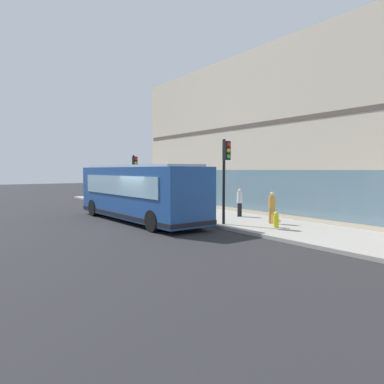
{
  "coord_description": "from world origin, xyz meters",
  "views": [
    {
      "loc": [
        -8.13,
        -15.77,
        2.81
      ],
      "look_at": [
        1.55,
        -2.0,
        1.76
      ],
      "focal_mm": 33.31,
      "sensor_mm": 36.0,
      "label": 1
    }
  ],
  "objects_px": {
    "traffic_light_down_block": "(134,171)",
    "pedestrian_walking_along_curb": "(240,201)",
    "city_bus_nearside": "(139,193)",
    "newspaper_vending_box": "(163,202)",
    "fire_hydrant": "(276,220)",
    "traffic_light_near_corner": "(226,165)",
    "pedestrian_by_light_pole": "(168,197)",
    "pedestrian_near_building_entrance": "(272,206)"
  },
  "relations": [
    {
      "from": "pedestrian_near_building_entrance",
      "to": "fire_hydrant",
      "type": "bearing_deg",
      "value": -128.48
    },
    {
      "from": "traffic_light_down_block",
      "to": "city_bus_nearside",
      "type": "bearing_deg",
      "value": -114.03
    },
    {
      "from": "traffic_light_near_corner",
      "to": "newspaper_vending_box",
      "type": "relative_size",
      "value": 4.59
    },
    {
      "from": "newspaper_vending_box",
      "to": "traffic_light_near_corner",
      "type": "bearing_deg",
      "value": -97.55
    },
    {
      "from": "fire_hydrant",
      "to": "pedestrian_by_light_pole",
      "type": "xyz_separation_m",
      "value": [
        -0.64,
        8.53,
        0.51
      ]
    },
    {
      "from": "traffic_light_near_corner",
      "to": "pedestrian_by_light_pole",
      "type": "relative_size",
      "value": 2.68
    },
    {
      "from": "fire_hydrant",
      "to": "pedestrian_walking_along_curb",
      "type": "bearing_deg",
      "value": 71.37
    },
    {
      "from": "traffic_light_near_corner",
      "to": "traffic_light_down_block",
      "type": "height_order",
      "value": "traffic_light_near_corner"
    },
    {
      "from": "pedestrian_by_light_pole",
      "to": "pedestrian_walking_along_curb",
      "type": "bearing_deg",
      "value": -67.25
    },
    {
      "from": "city_bus_nearside",
      "to": "fire_hydrant",
      "type": "distance_m",
      "value": 7.55
    },
    {
      "from": "pedestrian_by_light_pole",
      "to": "pedestrian_walking_along_curb",
      "type": "height_order",
      "value": "pedestrian_walking_along_curb"
    },
    {
      "from": "pedestrian_near_building_entrance",
      "to": "pedestrian_walking_along_curb",
      "type": "bearing_deg",
      "value": 79.51
    },
    {
      "from": "city_bus_nearside",
      "to": "traffic_light_down_block",
      "type": "height_order",
      "value": "traffic_light_down_block"
    },
    {
      "from": "traffic_light_down_block",
      "to": "newspaper_vending_box",
      "type": "bearing_deg",
      "value": -69.09
    },
    {
      "from": "pedestrian_near_building_entrance",
      "to": "city_bus_nearside",
      "type": "bearing_deg",
      "value": 129.61
    },
    {
      "from": "city_bus_nearside",
      "to": "pedestrian_by_light_pole",
      "type": "height_order",
      "value": "city_bus_nearside"
    },
    {
      "from": "traffic_light_down_block",
      "to": "fire_hydrant",
      "type": "xyz_separation_m",
      "value": [
        1.21,
        -12.2,
        -2.22
      ]
    },
    {
      "from": "traffic_light_near_corner",
      "to": "pedestrian_near_building_entrance",
      "type": "bearing_deg",
      "value": -27.97
    },
    {
      "from": "pedestrian_by_light_pole",
      "to": "city_bus_nearside",
      "type": "bearing_deg",
      "value": -146.42
    },
    {
      "from": "pedestrian_walking_along_curb",
      "to": "pedestrian_near_building_entrance",
      "type": "distance_m",
      "value": 2.96
    },
    {
      "from": "pedestrian_near_building_entrance",
      "to": "newspaper_vending_box",
      "type": "relative_size",
      "value": 1.74
    },
    {
      "from": "pedestrian_walking_along_curb",
      "to": "pedestrian_by_light_pole",
      "type": "bearing_deg",
      "value": 112.75
    },
    {
      "from": "traffic_light_near_corner",
      "to": "fire_hydrant",
      "type": "xyz_separation_m",
      "value": [
        1.31,
        -2.07,
        -2.52
      ]
    },
    {
      "from": "fire_hydrant",
      "to": "pedestrian_walking_along_curb",
      "type": "distance_m",
      "value": 4.13
    },
    {
      "from": "traffic_light_near_corner",
      "to": "pedestrian_walking_along_curb",
      "type": "distance_m",
      "value": 3.74
    },
    {
      "from": "traffic_light_near_corner",
      "to": "pedestrian_by_light_pole",
      "type": "bearing_deg",
      "value": 84.12
    },
    {
      "from": "traffic_light_down_block",
      "to": "fire_hydrant",
      "type": "distance_m",
      "value": 12.46
    },
    {
      "from": "traffic_light_near_corner",
      "to": "newspaper_vending_box",
      "type": "height_order",
      "value": "traffic_light_near_corner"
    },
    {
      "from": "city_bus_nearside",
      "to": "fire_hydrant",
      "type": "bearing_deg",
      "value": -59.69
    },
    {
      "from": "city_bus_nearside",
      "to": "newspaper_vending_box",
      "type": "distance_m",
      "value": 4.91
    },
    {
      "from": "fire_hydrant",
      "to": "newspaper_vending_box",
      "type": "relative_size",
      "value": 0.82
    },
    {
      "from": "city_bus_nearside",
      "to": "traffic_light_near_corner",
      "type": "height_order",
      "value": "traffic_light_near_corner"
    },
    {
      "from": "pedestrian_near_building_entrance",
      "to": "pedestrian_by_light_pole",
      "type": "bearing_deg",
      "value": 100.57
    },
    {
      "from": "pedestrian_by_light_pole",
      "to": "newspaper_vending_box",
      "type": "bearing_deg",
      "value": 74.06
    },
    {
      "from": "traffic_light_down_block",
      "to": "pedestrian_by_light_pole",
      "type": "relative_size",
      "value": 2.4
    },
    {
      "from": "pedestrian_near_building_entrance",
      "to": "newspaper_vending_box",
      "type": "bearing_deg",
      "value": 96.82
    },
    {
      "from": "traffic_light_down_block",
      "to": "pedestrian_walking_along_curb",
      "type": "bearing_deg",
      "value": -73.17
    },
    {
      "from": "traffic_light_down_block",
      "to": "pedestrian_near_building_entrance",
      "type": "xyz_separation_m",
      "value": [
        1.98,
        -11.23,
        -1.69
      ]
    },
    {
      "from": "traffic_light_down_block",
      "to": "newspaper_vending_box",
      "type": "distance_m",
      "value": 3.35
    },
    {
      "from": "pedestrian_by_light_pole",
      "to": "fire_hydrant",
      "type": "bearing_deg",
      "value": -85.69
    },
    {
      "from": "city_bus_nearside",
      "to": "pedestrian_near_building_entrance",
      "type": "distance_m",
      "value": 7.14
    },
    {
      "from": "pedestrian_by_light_pole",
      "to": "newspaper_vending_box",
      "type": "height_order",
      "value": "pedestrian_by_light_pole"
    }
  ]
}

